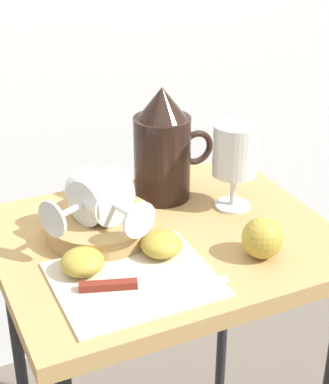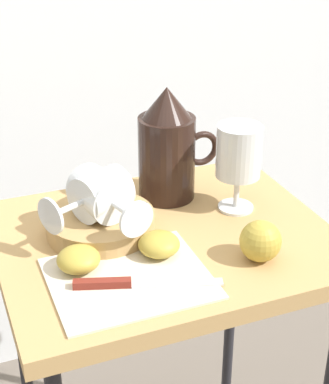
{
  "view_description": "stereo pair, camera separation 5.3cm",
  "coord_description": "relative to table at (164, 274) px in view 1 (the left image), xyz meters",
  "views": [
    {
      "loc": [
        -0.38,
        -0.82,
        1.28
      ],
      "look_at": [
        0.0,
        0.0,
        0.81
      ],
      "focal_mm": 58.8,
      "sensor_mm": 36.0,
      "label": 1
    },
    {
      "loc": [
        -0.33,
        -0.84,
        1.28
      ],
      "look_at": [
        0.0,
        0.0,
        0.81
      ],
      "focal_mm": 58.8,
      "sensor_mm": 36.0,
      "label": 2
    }
  ],
  "objects": [
    {
      "name": "linen_napkin",
      "position": [
        -0.1,
        -0.1,
        0.08
      ],
      "size": [
        0.24,
        0.2,
        0.0
      ],
      "primitive_type": "cube",
      "rotation": [
        0.0,
        0.0,
        0.0
      ],
      "color": "beige",
      "rests_on": "table"
    },
    {
      "name": "apple_half_right",
      "position": [
        -0.03,
        -0.06,
        0.1
      ],
      "size": [
        0.07,
        0.07,
        0.04
      ],
      "primitive_type": "ellipsoid",
      "color": "#B29938",
      "rests_on": "linen_napkin"
    },
    {
      "name": "apple_whole",
      "position": [
        0.11,
        -0.12,
        0.11
      ],
      "size": [
        0.07,
        0.07,
        0.07
      ],
      "primitive_type": "sphere",
      "color": "#B29938",
      "rests_on": "table"
    },
    {
      "name": "wine_glass_tipped_near",
      "position": [
        -0.1,
        0.04,
        0.15
      ],
      "size": [
        0.16,
        0.12,
        0.08
      ],
      "color": "silver",
      "rests_on": "basket_tray"
    },
    {
      "name": "basket_tray",
      "position": [
        -0.1,
        0.05,
        0.1
      ],
      "size": [
        0.18,
        0.18,
        0.03
      ],
      "primitive_type": "cylinder",
      "color": "tan",
      "rests_on": "table"
    },
    {
      "name": "apple_half_left",
      "position": [
        -0.16,
        -0.05,
        0.1
      ],
      "size": [
        0.07,
        0.07,
        0.04
      ],
      "primitive_type": "ellipsoid",
      "color": "#B29938",
      "rests_on": "linen_napkin"
    },
    {
      "name": "table",
      "position": [
        0.0,
        0.0,
        0.0
      ],
      "size": [
        0.56,
        0.45,
        0.73
      ],
      "color": "tan",
      "rests_on": "ground_plane"
    },
    {
      "name": "knife",
      "position": [
        -0.11,
        -0.12,
        0.09
      ],
      "size": [
        0.21,
        0.08,
        0.01
      ],
      "color": "silver",
      "rests_on": "linen_napkin"
    },
    {
      "name": "wine_glass_tipped_far",
      "position": [
        -0.1,
        0.04,
        0.15
      ],
      "size": [
        0.11,
        0.16,
        0.08
      ],
      "color": "silver",
      "rests_on": "basket_tray"
    },
    {
      "name": "pitcher",
      "position": [
        0.06,
        0.13,
        0.16
      ],
      "size": [
        0.16,
        0.1,
        0.21
      ],
      "color": "black",
      "rests_on": "table"
    },
    {
      "name": "wine_glass_upright",
      "position": [
        0.15,
        0.04,
        0.18
      ],
      "size": [
        0.08,
        0.08,
        0.16
      ],
      "color": "silver",
      "rests_on": "table"
    },
    {
      "name": "curtain_drape",
      "position": [
        0.0,
        0.64,
        0.33
      ],
      "size": [
        2.4,
        0.03,
        1.95
      ],
      "primitive_type": "cube",
      "color": "white",
      "rests_on": "ground_plane"
    }
  ]
}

